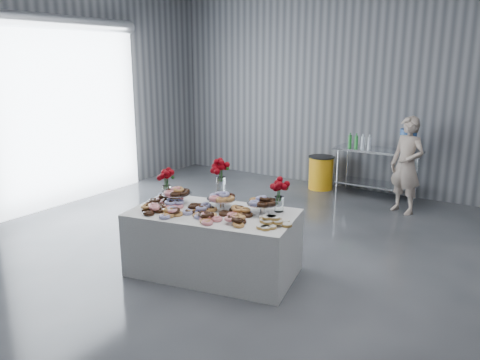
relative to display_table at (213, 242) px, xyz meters
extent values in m
plane|color=#34363B|center=(0.10, 0.05, -0.38)|extent=(9.00, 9.00, 0.00)
cube|color=gray|center=(0.10, 4.55, 1.62)|extent=(8.00, 0.04, 4.00)
cube|color=gray|center=(-3.90, 0.05, 1.62)|extent=(0.04, 9.00, 4.00)
cube|color=white|center=(-3.84, 1.05, 1.12)|extent=(0.05, 3.00, 3.00)
cylinder|color=silver|center=(-3.80, 1.05, 2.67)|extent=(0.24, 3.00, 0.24)
cube|color=white|center=(0.00, 0.00, 0.00)|extent=(2.06, 1.37, 0.75)
cube|color=silver|center=(0.63, 4.15, 0.51)|extent=(1.50, 0.60, 0.04)
cube|color=silver|center=(0.63, 4.15, -0.12)|extent=(1.40, 0.55, 0.03)
cylinder|color=silver|center=(-0.02, 3.90, 0.05)|extent=(0.04, 0.04, 0.86)
cylinder|color=silver|center=(1.28, 3.90, 0.05)|extent=(0.04, 0.04, 0.86)
cylinder|color=silver|center=(-0.02, 4.40, 0.05)|extent=(0.04, 0.04, 0.86)
cylinder|color=silver|center=(1.28, 4.40, 0.05)|extent=(0.04, 0.04, 0.86)
cylinder|color=silver|center=(-0.57, 0.03, 0.44)|extent=(0.06, 0.06, 0.12)
cylinder|color=silver|center=(-0.57, 0.03, 0.50)|extent=(0.36, 0.36, 0.01)
cylinder|color=silver|center=(0.02, 0.16, 0.44)|extent=(0.06, 0.06, 0.12)
cylinder|color=silver|center=(0.02, 0.16, 0.50)|extent=(0.36, 0.36, 0.01)
cylinder|color=silver|center=(0.51, 0.26, 0.44)|extent=(0.06, 0.06, 0.12)
cylinder|color=silver|center=(0.51, 0.26, 0.50)|extent=(0.36, 0.36, 0.01)
cylinder|color=white|center=(-0.79, 0.09, 0.46)|extent=(0.11, 0.11, 0.18)
cylinder|color=#1E5919|center=(-0.79, 0.09, 0.59)|extent=(0.04, 0.04, 0.18)
cylinder|color=white|center=(0.62, 0.44, 0.46)|extent=(0.11, 0.11, 0.18)
cylinder|color=#1E5919|center=(0.62, 0.44, 0.59)|extent=(0.04, 0.04, 0.18)
cylinder|color=silver|center=(-0.12, 0.33, 0.45)|extent=(0.14, 0.14, 0.15)
cylinder|color=white|center=(-0.12, 0.33, 0.61)|extent=(0.11, 0.11, 0.18)
cylinder|color=#1E5919|center=(-0.12, 0.33, 0.75)|extent=(0.04, 0.04, 0.18)
cylinder|color=#4381E5|center=(1.13, 4.15, 0.73)|extent=(0.28, 0.28, 0.40)
sphere|color=#4381E5|center=(1.13, 4.15, 0.98)|extent=(0.20, 0.20, 0.20)
imported|color=#CC8C93|center=(1.29, 3.55, 0.42)|extent=(0.68, 0.58, 1.59)
cylinder|color=#FFAC15|center=(-0.46, 4.15, -0.06)|extent=(0.47, 0.47, 0.63)
cylinder|color=black|center=(-0.46, 4.15, 0.26)|extent=(0.50, 0.50, 0.02)
camera|label=1|loc=(3.07, -4.12, 2.08)|focal=35.00mm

